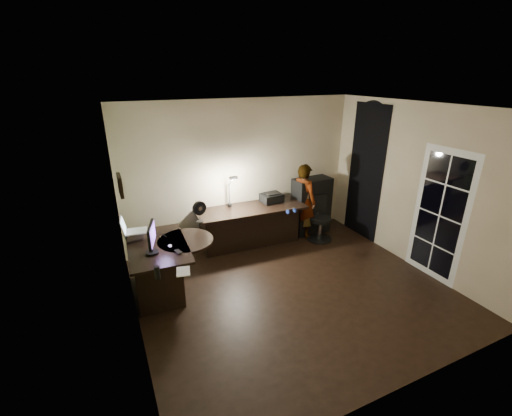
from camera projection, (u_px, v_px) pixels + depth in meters
name	position (u px, v px, depth m)	size (l,w,h in m)	color
floor	(294.00, 290.00, 5.26)	(4.50, 4.00, 0.01)	black
ceiling	(302.00, 107.00, 4.26)	(4.50, 4.00, 0.01)	silver
wall_back	(242.00, 173.00, 6.45)	(4.50, 0.01, 2.70)	#C0AF8E
wall_front	(414.00, 283.00, 3.07)	(4.50, 0.01, 2.70)	#C0AF8E
wall_left	(127.00, 239.00, 3.88)	(0.01, 4.00, 2.70)	#C0AF8E
wall_right	(415.00, 187.00, 5.64)	(0.01, 4.00, 2.70)	#C0AF8E
green_wall_overlay	(128.00, 239.00, 3.88)	(0.00, 4.00, 2.70)	#4C622F
arched_doorway	(366.00, 173.00, 6.62)	(0.01, 0.90, 2.60)	black
french_door	(440.00, 216.00, 5.28)	(0.02, 0.92, 2.10)	white
framed_picture	(120.00, 185.00, 4.08)	(0.04, 0.30, 0.25)	black
desk_left	(160.00, 268.00, 5.10)	(0.83, 1.35, 0.78)	black
desk_right	(251.00, 227.00, 6.49)	(2.05, 0.72, 0.77)	black
cabinet	(311.00, 206.00, 6.99)	(0.77, 0.38, 1.15)	black
laptop_stand	(134.00, 235.00, 5.12)	(0.24, 0.20, 0.10)	silver
laptop	(135.00, 224.00, 5.07)	(0.35, 0.33, 0.24)	silver
monitor	(151.00, 243.00, 4.67)	(0.09, 0.46, 0.30)	black
mouse	(170.00, 246.00, 4.87)	(0.06, 0.08, 0.03)	silver
phone	(178.00, 252.00, 4.74)	(0.07, 0.14, 0.01)	black
pen	(164.00, 236.00, 5.20)	(0.01, 0.14, 0.01)	black
speaker	(157.00, 273.00, 4.09)	(0.07, 0.07, 0.17)	black
notepad	(183.00, 271.00, 4.27)	(0.16, 0.23, 0.01)	silver
desk_fan	(199.00, 212.00, 5.67)	(0.24, 0.13, 0.37)	black
headphones	(291.00, 211.00, 6.08)	(0.18, 0.08, 0.09)	navy
printer	(272.00, 197.00, 6.60)	(0.40, 0.31, 0.18)	black
desk_lamp	(229.00, 189.00, 6.26)	(0.17, 0.31, 0.69)	black
office_chair	(321.00, 219.00, 6.69)	(0.49, 0.49, 0.88)	black
person	(304.00, 201.00, 6.76)	(0.53, 0.36, 1.49)	#D8A88C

